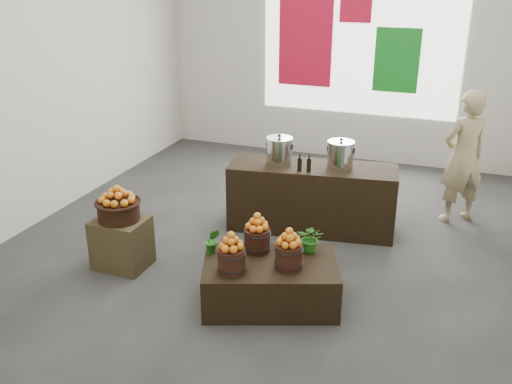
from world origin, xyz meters
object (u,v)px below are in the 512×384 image
at_px(wicker_basket, 119,211).
at_px(stock_pot_left, 279,152).
at_px(crate, 122,243).
at_px(counter, 312,198).
at_px(shopper, 463,157).
at_px(stock_pot_center, 340,156).
at_px(display_table, 270,282).

height_order(wicker_basket, stock_pot_left, stock_pot_left).
distance_m(crate, wicker_basket, 0.38).
relative_size(counter, shopper, 1.18).
bearing_deg(stock_pot_left, crate, -128.62).
relative_size(stock_pot_left, stock_pot_center, 1.00).
xyz_separation_m(wicker_basket, counter, (1.69, 1.67, -0.25)).
relative_size(crate, stock_pot_left, 1.79).
bearing_deg(stock_pot_center, display_table, -97.49).
relative_size(crate, stock_pot_center, 1.79).
bearing_deg(wicker_basket, counter, 44.55).
bearing_deg(display_table, shopper, 38.37).
bearing_deg(stock_pot_left, counter, 8.80).
height_order(display_table, stock_pot_left, stock_pot_left).
relative_size(stock_pot_center, shopper, 0.18).
distance_m(crate, stock_pot_center, 2.74).
bearing_deg(stock_pot_center, counter, -171.20).
bearing_deg(display_table, stock_pot_left, 85.43).
distance_m(crate, counter, 2.38).
bearing_deg(crate, shopper, 37.11).
height_order(stock_pot_center, shopper, shopper).
xyz_separation_m(display_table, stock_pot_center, (0.24, 1.84, 0.77)).
height_order(crate, stock_pot_center, stock_pot_center).
bearing_deg(shopper, stock_pot_left, -12.84).
distance_m(wicker_basket, counter, 2.39).
xyz_separation_m(crate, stock_pot_center, (2.01, 1.72, 0.71)).
bearing_deg(stock_pot_center, crate, -139.56).
bearing_deg(wicker_basket, crate, 0.00).
bearing_deg(stock_pot_left, stock_pot_center, 8.80).
height_order(stock_pot_left, stock_pot_center, same).
bearing_deg(crate, stock_pot_center, 40.44).
distance_m(crate, shopper, 4.30).
bearing_deg(wicker_basket, shopper, 37.11).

